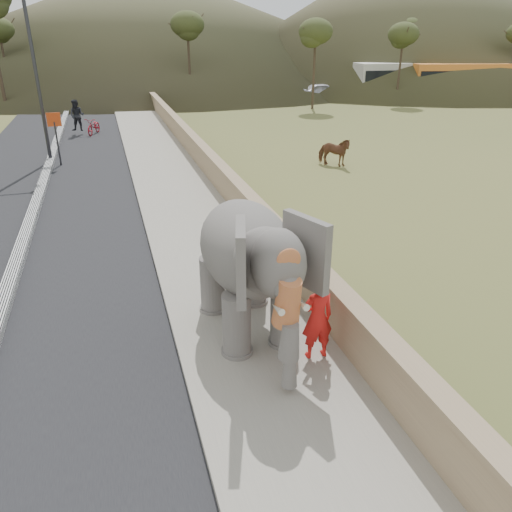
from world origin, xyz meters
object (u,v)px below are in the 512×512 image
at_px(elephant_and_man, 247,266).
at_px(motorcyclist, 86,121).
at_px(lamppost, 40,52).
at_px(cow, 334,152).

xyz_separation_m(elephant_and_man, motorcyclist, (-3.42, 23.58, -0.71)).
xyz_separation_m(lamppost, elephant_and_man, (4.71, -16.87, -3.36)).
bearing_deg(cow, lamppost, 111.52).
height_order(lamppost, elephant_and_man, lamppost).
distance_m(elephant_and_man, motorcyclist, 23.84).
relative_size(cow, elephant_and_man, 0.40).
distance_m(lamppost, elephant_and_man, 17.84).
bearing_deg(elephant_and_man, motorcyclist, 98.25).
height_order(lamppost, motorcyclist, lamppost).
bearing_deg(motorcyclist, cow, -45.54).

